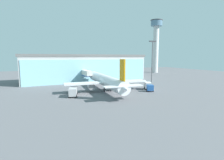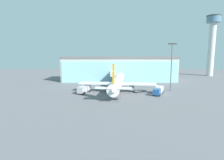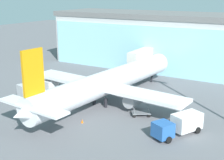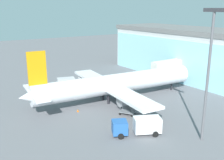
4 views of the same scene
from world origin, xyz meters
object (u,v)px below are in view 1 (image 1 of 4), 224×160
catering_truck (73,91)px  safety_cone_nose (121,94)px  airplane (106,81)px  baggage_cart (127,89)px  apron_light_mast (152,60)px  fuel_truck (149,86)px  jet_bridge (85,73)px  control_tower (156,40)px  safety_cone_wingtip (145,88)px

catering_truck → safety_cone_nose: size_ratio=13.84×
airplane → baggage_cart: (7.55, -2.22, -3.02)m
apron_light_mast → fuel_truck: 13.25m
jet_bridge → control_tower: bearing=-64.0°
fuel_truck → safety_cone_wingtip: fuel_truck is taller
catering_truck → jet_bridge: bearing=-8.4°
fuel_truck → safety_cone_nose: size_ratio=13.74×
apron_light_mast → baggage_cart: 17.38m
apron_light_mast → airplane: size_ratio=0.48×
jet_bridge → safety_cone_wingtip: jet_bridge is taller
catering_truck → baggage_cart: bearing=-70.5°
jet_bridge → fuel_truck: size_ratio=1.84×
fuel_truck → baggage_cart: fuel_truck is taller
catering_truck → safety_cone_nose: bearing=-95.8°
safety_cone_nose → airplane: bearing=100.5°
jet_bridge → safety_cone_wingtip: 28.18m
baggage_cart → safety_cone_wingtip: bearing=149.4°
fuel_truck → safety_cone_wingtip: size_ratio=13.74×
catering_truck → fuel_truck: same height
airplane → catering_truck: airplane is taller
catering_truck → fuel_truck: size_ratio=1.01×
jet_bridge → control_tower: size_ratio=0.35×
fuel_truck → baggage_cart: bearing=-88.7°
safety_cone_nose → apron_light_mast: bearing=29.4°
control_tower → jet_bridge: bearing=-151.6°
airplane → safety_cone_nose: size_ratio=70.33×
airplane → jet_bridge: bearing=11.5°
apron_light_mast → baggage_cart: (-13.33, -3.83, -10.48)m
airplane → baggage_cart: 8.43m
jet_bridge → baggage_cart: bearing=-157.0°
control_tower → safety_cone_nose: (-60.24, -63.71, -24.42)m
safety_cone_nose → safety_cone_wingtip: 15.88m
jet_bridge → airplane: size_ratio=0.36×
apron_light_mast → control_tower: bearing=52.2°
baggage_cart → safety_cone_nose: 9.11m
catering_truck → safety_cone_nose: 15.04m
control_tower → fuel_truck: control_tower is taller
airplane → apron_light_mast: bearing=-82.2°
fuel_truck → apron_light_mast: bearing=162.5°
apron_light_mast → fuel_truck: (-6.15, -6.88, -9.51)m
airplane → catering_truck: 13.27m
safety_cone_nose → baggage_cart: bearing=50.1°
control_tower → airplane: bearing=-138.7°
baggage_cart → safety_cone_wingtip: 8.06m
jet_bridge → airplane: bearing=-174.3°
jet_bridge → fuel_truck: jet_bridge is taller
safety_cone_nose → control_tower: bearing=46.6°
fuel_truck → baggage_cart: size_ratio=2.36×
apron_light_mast → safety_cone_nose: size_ratio=33.60×
fuel_truck → jet_bridge: bearing=-120.4°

